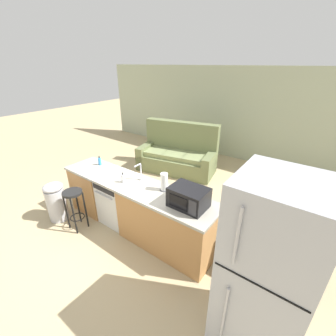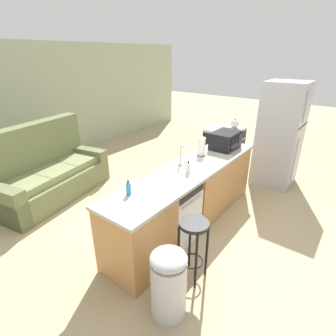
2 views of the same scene
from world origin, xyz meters
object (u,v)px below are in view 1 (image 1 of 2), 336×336
trash_bin (56,201)px  dishwasher (119,200)px  paper_towel_roll (164,182)px  soap_bottle (123,178)px  dish_soap_bottle (100,161)px  refrigerator (265,274)px  bar_stool (74,202)px  kettle (304,222)px  microwave (189,197)px  stove_range (281,244)px  couch (178,156)px

trash_bin → dishwasher: bearing=34.8°
paper_towel_roll → soap_bottle: bearing=-163.1°
dish_soap_bottle → trash_bin: dish_soap_bottle is taller
paper_towel_roll → refrigerator: bearing=-22.5°
soap_bottle → bar_stool: soap_bottle is taller
dish_soap_bottle → trash_bin: 1.06m
soap_bottle → kettle: 2.57m
soap_bottle → dish_soap_bottle: (-0.87, 0.21, 0.00)m
refrigerator → microwave: bearing=154.5°
refrigerator → dish_soap_bottle: size_ratio=10.86×
dishwasher → soap_bottle: (0.25, -0.06, 0.55)m
paper_towel_roll → soap_bottle: (-0.68, -0.21, -0.07)m
dishwasher → refrigerator: (2.60, -0.55, 0.53)m
microwave → bar_stool: 2.03m
dishwasher → soap_bottle: 0.61m
kettle → trash_bin: bearing=-163.8°
stove_range → bar_stool: 3.24m
stove_range → bar_stool: bearing=-159.3°
soap_bottle → bar_stool: 0.97m
stove_range → bar_stool: (-3.03, -1.14, 0.08)m
couch → refrigerator: bearing=-45.2°
paper_towel_roll → soap_bottle: 0.71m
dishwasher → bar_stool: size_ratio=1.14×
refrigerator → trash_bin: 3.60m
dishwasher → kettle: 2.86m
kettle → stove_range: bearing=143.3°
dishwasher → refrigerator: bearing=-11.9°
paper_towel_roll → soap_bottle: size_ratio=1.60×
microwave → soap_bottle: microwave is taller
microwave → paper_towel_roll: paper_towel_roll is taller
paper_towel_roll → trash_bin: 2.14m
dishwasher → stove_range: 2.66m
trash_bin → couch: bearing=79.8°
soap_bottle → microwave: bearing=3.0°
soap_bottle → couch: (-0.64, 2.52, -0.58)m
trash_bin → dish_soap_bottle: bearing=68.0°
stove_range → dish_soap_bottle: size_ratio=5.11×
stove_range → bar_stool: stove_range is taller
stove_range → kettle: 0.57m
stove_range → kettle: bearing=-36.7°
paper_towel_roll → kettle: bearing=8.7°
microwave → couch: (-1.84, 2.46, -0.65)m
trash_bin → soap_bottle: bearing=26.4°
refrigerator → stove_range: bearing=90.0°
refrigerator → kettle: (0.17, 0.97, 0.03)m
dishwasher → paper_towel_roll: size_ratio=2.98×
kettle → bar_stool: (-3.20, -1.02, -0.45)m
stove_range → dish_soap_bottle: bearing=-173.0°
microwave → paper_towel_roll: size_ratio=1.77×
microwave → dish_soap_bottle: bearing=175.8°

